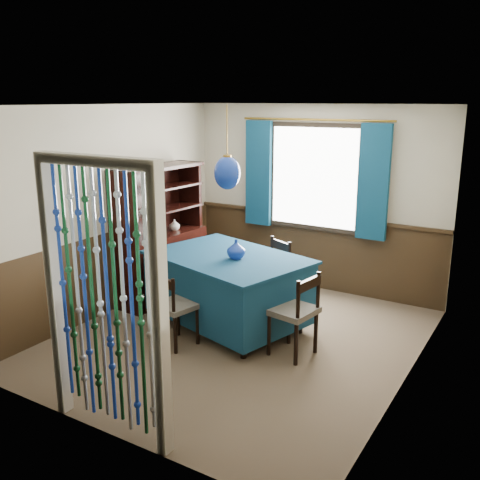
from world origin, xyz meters
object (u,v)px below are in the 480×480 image
Objects in this scene: dining_table at (228,286)px; chair_near at (174,307)px; pendant_lamp at (227,173)px; vase_table at (236,250)px; vase_sideboard at (174,224)px; chair_far at (271,273)px; chair_left at (172,270)px; chair_right at (295,312)px; sideboard at (160,253)px; bowl_shelf at (147,212)px.

chair_near is (-0.21, -0.73, -0.05)m from dining_table.
pendant_lamp reaches higher than vase_table.
pendant_lamp reaches higher than vase_sideboard.
vase_sideboard is at bearing 33.35° from chair_far.
chair_left is 4.97× the size of vase_sideboard.
chair_right is 0.98× the size of pendant_lamp.
chair_right is 1.00m from vase_table.
chair_near is 1.25m from chair_left.
chair_near is 0.92m from vase_table.
pendant_lamp is (1.00, -0.24, 1.35)m from chair_left.
dining_table is at bearing 83.59° from chair_right.
chair_far is 5.37× the size of vase_sideboard.
chair_near is at bearing 120.15° from chair_right.
vase_sideboard reaches higher than chair_far.
bowl_shelf is at bearing -74.51° from sideboard.
chair_far reaches higher than dining_table.
sideboard is 0.68m from bowl_shelf.
chair_far is at bearing 92.06° from dining_table.
chair_right reaches higher than dining_table.
vase_sideboard is (-1.19, 0.56, -0.83)m from pendant_lamp.
bowl_shelf is (-1.19, 0.03, 0.74)m from dining_table.
pendant_lamp reaches higher than chair_far.
bowl_shelf is (-1.33, 0.07, 0.28)m from vase_table.
chair_left is (-0.78, 0.97, -0.00)m from chair_near.
vase_sideboard is at bearing 78.31° from chair_right.
chair_far is 0.98× the size of pendant_lamp.
dining_table is at bearing 87.16° from chair_left.
chair_near is 1.28m from chair_right.
bowl_shelf reaches higher than vase_sideboard.
bowl_shelf is at bearing 178.52° from pendant_lamp.
vase_sideboard is (-1.36, -0.17, 0.49)m from chair_far.
chair_far is 1.29m from chair_right.
vase_table is at bearing 86.63° from chair_left.
bowl_shelf reaches higher than dining_table.
bowl_shelf is at bearing -32.46° from chair_left.
pendant_lamp is (1.25, -0.32, 1.18)m from sideboard.
pendant_lamp is at bearing 162.23° from vase_table.
vase_sideboard is (0.00, 0.53, -0.26)m from bowl_shelf.
vase_table is 1.46m from vase_sideboard.
chair_near is 1.70m from vase_sideboard.
chair_left is (-1.00, 0.24, -0.05)m from dining_table.
chair_near is at bearing -37.95° from bowl_shelf.
sideboard is at bearing 165.24° from vase_table.
chair_far is 4.53× the size of bowl_shelf.
chair_far is 0.99× the size of chair_right.
vase_sideboard is (-0.98, 1.29, 0.52)m from chair_near.
chair_near is 1.47m from bowl_shelf.
vase_table is (-0.03, -0.77, 0.47)m from chair_far.
dining_table is 2.26× the size of chair_right.
sideboard is (-0.25, 0.08, 0.17)m from chair_left.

